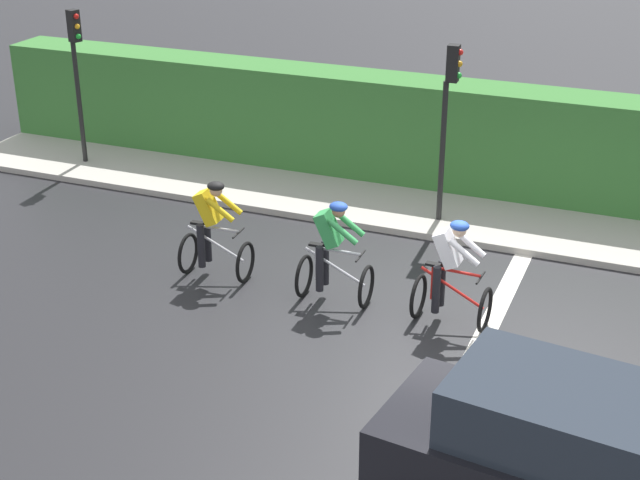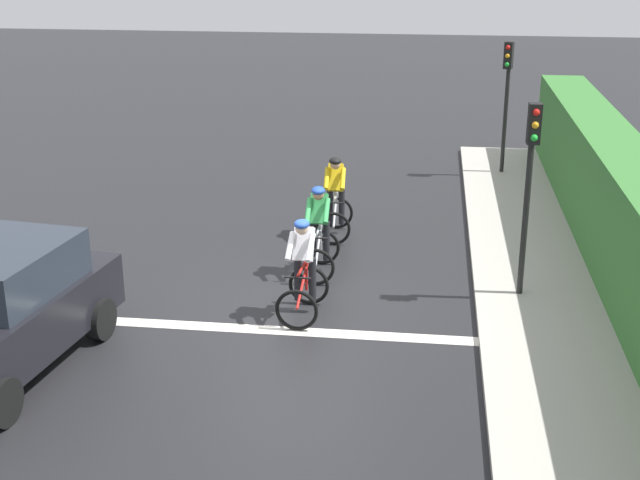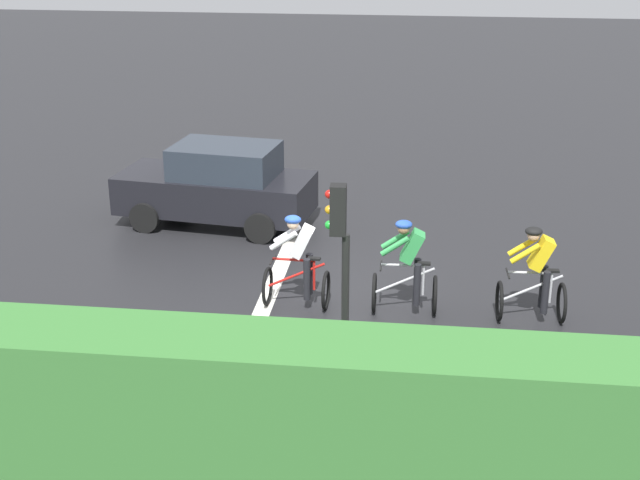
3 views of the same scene
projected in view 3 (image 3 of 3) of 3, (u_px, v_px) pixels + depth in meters
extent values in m
plane|color=black|center=(311.00, 302.00, 15.62)|extent=(80.00, 80.00, 0.00)
cube|color=#ADA89E|center=(423.00, 451.00, 11.32)|extent=(2.80, 18.73, 0.12)
cube|color=tan|center=(422.00, 479.00, 10.40)|extent=(0.44, 18.73, 0.59)
cube|color=#387533|center=(425.00, 435.00, 9.84)|extent=(1.10, 18.73, 2.16)
cube|color=silver|center=(267.00, 299.00, 15.71)|extent=(7.00, 0.30, 0.01)
torus|color=black|center=(499.00, 301.00, 14.85)|extent=(0.68, 0.09, 0.68)
torus|color=black|center=(562.00, 303.00, 14.78)|extent=(0.68, 0.09, 0.68)
cylinder|color=silver|center=(532.00, 288.00, 14.72)|extent=(0.09, 0.99, 0.51)
cylinder|color=silver|center=(551.00, 287.00, 14.69)|extent=(0.04, 0.04, 0.55)
cylinder|color=silver|center=(530.00, 273.00, 14.63)|extent=(0.08, 0.72, 0.04)
cube|color=black|center=(552.00, 271.00, 14.58)|extent=(0.11, 0.22, 0.04)
cylinder|color=black|center=(508.00, 273.00, 14.66)|extent=(0.42, 0.05, 0.03)
cube|color=yellow|center=(541.00, 253.00, 14.49)|extent=(0.32, 0.42, 0.57)
sphere|color=tan|center=(533.00, 235.00, 14.39)|extent=(0.20, 0.20, 0.20)
ellipsoid|color=black|center=(534.00, 231.00, 14.36)|extent=(0.25, 0.29, 0.14)
cylinder|color=black|center=(545.00, 293.00, 14.60)|extent=(0.12, 0.12, 0.74)
cylinder|color=black|center=(543.00, 287.00, 14.83)|extent=(0.12, 0.12, 0.74)
cylinder|color=yellow|center=(525.00, 254.00, 14.34)|extent=(0.11, 0.48, 0.37)
cylinder|color=yellow|center=(522.00, 246.00, 14.64)|extent=(0.11, 0.48, 0.37)
torus|color=black|center=(374.00, 293.00, 15.15)|extent=(0.68, 0.07, 0.68)
torus|color=black|center=(435.00, 295.00, 15.06)|extent=(0.68, 0.07, 0.68)
cylinder|color=silver|center=(405.00, 280.00, 15.02)|extent=(0.06, 0.99, 0.51)
cylinder|color=silver|center=(423.00, 280.00, 14.98)|extent=(0.04, 0.04, 0.55)
cylinder|color=silver|center=(402.00, 265.00, 14.92)|extent=(0.06, 0.71, 0.04)
cube|color=black|center=(424.00, 264.00, 14.87)|extent=(0.10, 0.22, 0.04)
cylinder|color=black|center=(381.00, 266.00, 14.96)|extent=(0.42, 0.04, 0.03)
cube|color=green|center=(412.00, 246.00, 14.78)|extent=(0.31, 0.42, 0.57)
sphere|color=#9E7051|center=(404.00, 228.00, 14.69)|extent=(0.20, 0.20, 0.20)
ellipsoid|color=#264CB2|center=(404.00, 224.00, 14.66)|extent=(0.25, 0.28, 0.14)
cylinder|color=black|center=(417.00, 285.00, 14.89)|extent=(0.12, 0.12, 0.74)
cylinder|color=black|center=(417.00, 279.00, 15.11)|extent=(0.12, 0.12, 0.74)
cylinder|color=green|center=(395.00, 246.00, 14.64)|extent=(0.10, 0.48, 0.37)
cylinder|color=green|center=(395.00, 239.00, 14.94)|extent=(0.10, 0.48, 0.37)
torus|color=black|center=(268.00, 286.00, 15.40)|extent=(0.68, 0.09, 0.68)
torus|color=black|center=(326.00, 290.00, 15.25)|extent=(0.68, 0.09, 0.68)
cylinder|color=red|center=(296.00, 275.00, 15.24)|extent=(0.09, 0.99, 0.51)
cylinder|color=red|center=(314.00, 275.00, 15.18)|extent=(0.04, 0.04, 0.55)
cylinder|color=red|center=(293.00, 260.00, 15.14)|extent=(0.08, 0.72, 0.04)
cube|color=black|center=(314.00, 259.00, 15.07)|extent=(0.11, 0.22, 0.04)
cylinder|color=black|center=(273.00, 260.00, 15.21)|extent=(0.42, 0.05, 0.03)
cube|color=white|center=(302.00, 241.00, 15.00)|extent=(0.32, 0.42, 0.57)
sphere|color=beige|center=(293.00, 224.00, 14.91)|extent=(0.20, 0.20, 0.20)
ellipsoid|color=#264CB2|center=(293.00, 220.00, 14.88)|extent=(0.25, 0.29, 0.14)
cylinder|color=black|center=(307.00, 279.00, 15.10)|extent=(0.12, 0.12, 0.74)
cylinder|color=black|center=(309.00, 274.00, 15.32)|extent=(0.12, 0.12, 0.74)
cylinder|color=white|center=(283.00, 241.00, 14.87)|extent=(0.11, 0.48, 0.37)
cylinder|color=white|center=(287.00, 234.00, 15.17)|extent=(0.11, 0.48, 0.37)
cube|color=black|center=(215.00, 193.00, 19.08)|extent=(2.22, 4.29, 0.80)
cube|color=#262D38|center=(225.00, 161.00, 18.76)|extent=(1.76, 2.31, 0.66)
cylinder|color=black|center=(145.00, 217.00, 18.76)|extent=(0.30, 0.66, 0.64)
cylinder|color=black|center=(176.00, 193.00, 20.26)|extent=(0.30, 0.66, 0.64)
cylinder|color=black|center=(260.00, 228.00, 18.17)|extent=(0.30, 0.66, 0.64)
cylinder|color=black|center=(284.00, 202.00, 19.67)|extent=(0.30, 0.66, 0.64)
cube|color=#EAEACC|center=(118.00, 188.00, 19.05)|extent=(0.29, 0.12, 0.16)
cube|color=#EAEACC|center=(139.00, 175.00, 19.97)|extent=(0.29, 0.12, 0.16)
cylinder|color=black|center=(345.00, 332.00, 11.59)|extent=(0.10, 0.10, 2.70)
cube|color=black|center=(338.00, 210.00, 10.99)|extent=(0.21, 0.21, 0.64)
sphere|color=red|center=(329.00, 194.00, 10.93)|extent=(0.11, 0.11, 0.11)
sphere|color=orange|center=(329.00, 210.00, 11.00)|extent=(0.11, 0.11, 0.11)
sphere|color=green|center=(329.00, 225.00, 11.07)|extent=(0.11, 0.11, 0.11)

